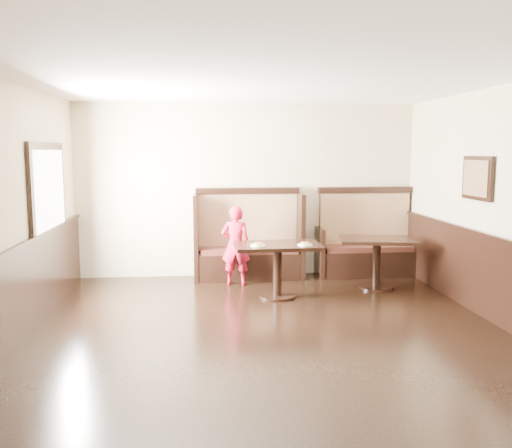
{
  "coord_description": "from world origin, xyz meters",
  "views": [
    {
      "loc": [
        -0.74,
        -5.29,
        2.04
      ],
      "look_at": [
        0.03,
        2.35,
        1.0
      ],
      "focal_mm": 38.0,
      "sensor_mm": 36.0,
      "label": 1
    }
  ],
  "objects": [
    {
      "name": "table_neighbor",
      "position": [
        1.84,
        2.39,
        0.57
      ],
      "size": [
        1.2,
        0.9,
        0.76
      ],
      "rotation": [
        0.0,
        0.0,
        -0.18
      ],
      "color": "black",
      "rests_on": "ground"
    },
    {
      "name": "child",
      "position": [
        -0.23,
        2.83,
        0.61
      ],
      "size": [
        0.49,
        0.37,
        1.22
      ],
      "primitive_type": "imported",
      "rotation": [
        0.0,
        0.0,
        2.96
      ],
      "color": "#B91330",
      "rests_on": "ground"
    },
    {
      "name": "pizza_plate_right",
      "position": [
        0.66,
        1.92,
        0.77
      ],
      "size": [
        0.21,
        0.21,
        0.04
      ],
      "color": "white",
      "rests_on": "table_main"
    },
    {
      "name": "booth_neighbor",
      "position": [
        1.95,
        3.29,
        0.48
      ],
      "size": [
        1.65,
        0.72,
        1.45
      ],
      "color": "black",
      "rests_on": "ground"
    },
    {
      "name": "room_shell",
      "position": [
        -0.3,
        0.28,
        0.67
      ],
      "size": [
        7.0,
        7.0,
        7.0
      ],
      "color": "#C2AE8C",
      "rests_on": "ground"
    },
    {
      "name": "booth_main",
      "position": [
        0.0,
        3.3,
        0.53
      ],
      "size": [
        1.75,
        0.72,
        1.45
      ],
      "color": "black",
      "rests_on": "ground"
    },
    {
      "name": "table_main",
      "position": [
        0.3,
        2.05,
        0.58
      ],
      "size": [
        1.2,
        0.77,
        0.76
      ],
      "rotation": [
        0.0,
        0.0,
        0.02
      ],
      "color": "black",
      "rests_on": "ground"
    },
    {
      "name": "ground",
      "position": [
        0.0,
        0.0,
        0.0
      ],
      "size": [
        7.0,
        7.0,
        0.0
      ],
      "primitive_type": "plane",
      "color": "black",
      "rests_on": "ground"
    },
    {
      "name": "pizza_plate_left",
      "position": [
        0.01,
        1.93,
        0.77
      ],
      "size": [
        0.21,
        0.21,
        0.04
      ],
      "color": "white",
      "rests_on": "table_main"
    }
  ]
}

